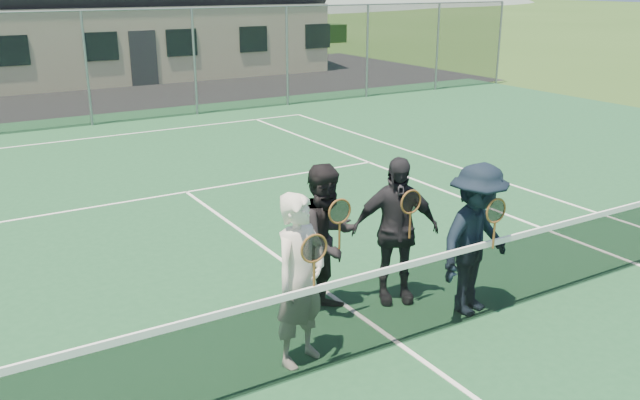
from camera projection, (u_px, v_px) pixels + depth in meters
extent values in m
plane|color=#2C4D1B|center=(47.00, 93.00, 23.54)|extent=(220.00, 220.00, 0.00)
cube|color=#1C4C2B|center=(399.00, 345.00, 7.28)|extent=(30.00, 30.00, 0.02)
cube|color=white|center=(108.00, 136.00, 16.94)|extent=(10.97, 0.06, 0.01)
cube|color=white|center=(637.00, 265.00, 9.30)|extent=(0.06, 23.77, 0.01)
cube|color=white|center=(186.00, 192.00, 12.48)|extent=(8.23, 0.06, 0.01)
cube|color=white|center=(399.00, 344.00, 7.27)|extent=(0.06, 12.80, 0.01)
cube|color=black|center=(401.00, 306.00, 7.13)|extent=(11.60, 0.02, 0.88)
cube|color=white|center=(402.00, 266.00, 6.99)|extent=(11.60, 0.03, 0.07)
cylinder|color=slate|center=(87.00, 70.00, 17.79)|extent=(0.07, 0.07, 3.00)
cylinder|color=slate|center=(194.00, 63.00, 19.27)|extent=(0.07, 0.07, 3.00)
cylinder|color=slate|center=(287.00, 57.00, 20.75)|extent=(0.07, 0.07, 3.00)
cylinder|color=slate|center=(367.00, 52.00, 22.23)|extent=(0.07, 0.07, 3.00)
cylinder|color=slate|center=(437.00, 47.00, 23.71)|extent=(0.07, 0.07, 3.00)
cylinder|color=slate|center=(499.00, 43.00, 25.18)|extent=(0.07, 0.07, 3.00)
cube|color=black|center=(87.00, 70.00, 17.79)|extent=(30.00, 0.03, 3.00)
cylinder|color=slate|center=(80.00, 11.00, 17.33)|extent=(30.00, 0.04, 0.04)
cube|color=beige|center=(125.00, 39.00, 28.33)|extent=(15.00, 8.00, 2.80)
cube|color=#2D2D33|center=(144.00, 58.00, 24.94)|extent=(1.00, 0.06, 2.00)
cube|color=black|center=(10.00, 51.00, 22.57)|extent=(1.20, 0.06, 1.00)
cube|color=black|center=(101.00, 46.00, 24.05)|extent=(1.20, 0.06, 1.00)
cube|color=black|center=(182.00, 43.00, 25.53)|extent=(1.20, 0.06, 1.00)
cube|color=black|center=(253.00, 39.00, 27.00)|extent=(1.20, 0.06, 1.00)
cube|color=black|center=(318.00, 36.00, 28.48)|extent=(1.20, 0.06, 1.00)
cylinder|color=#341D12|center=(35.00, 18.00, 34.50)|extent=(0.22, 0.22, 3.85)
cylinder|color=#3D2816|center=(217.00, 13.00, 39.43)|extent=(0.22, 0.22, 3.85)
cylinder|color=#331E12|center=(306.00, 11.00, 42.39)|extent=(0.22, 0.22, 3.85)
imported|color=silver|center=(300.00, 280.00, 6.70)|extent=(0.76, 0.62, 1.80)
torus|color=brown|center=(314.00, 249.00, 6.35)|extent=(0.29, 0.02, 0.29)
cylinder|color=black|center=(314.00, 249.00, 6.35)|extent=(0.25, 0.00, 0.25)
cylinder|color=brown|center=(314.00, 276.00, 6.43)|extent=(0.03, 0.03, 0.32)
imported|color=black|center=(327.00, 240.00, 7.72)|extent=(1.02, 0.88, 1.80)
torus|color=brown|center=(340.00, 211.00, 7.37)|extent=(0.29, 0.02, 0.29)
cylinder|color=black|center=(340.00, 211.00, 7.37)|extent=(0.25, 0.00, 0.25)
cylinder|color=brown|center=(339.00, 235.00, 7.45)|extent=(0.03, 0.03, 0.32)
imported|color=black|center=(395.00, 230.00, 8.03)|extent=(1.14, 0.82, 1.80)
torus|color=brown|center=(411.00, 202.00, 7.68)|extent=(0.29, 0.02, 0.29)
cylinder|color=black|center=(411.00, 202.00, 7.68)|extent=(0.25, 0.00, 0.25)
cylinder|color=brown|center=(410.00, 225.00, 7.77)|extent=(0.03, 0.03, 0.32)
imported|color=black|center=(476.00, 240.00, 7.74)|extent=(1.29, 0.93, 1.80)
torus|color=brown|center=(496.00, 211.00, 7.39)|extent=(0.29, 0.02, 0.29)
cylinder|color=black|center=(496.00, 211.00, 7.39)|extent=(0.25, 0.00, 0.25)
cylinder|color=brown|center=(494.00, 235.00, 7.47)|extent=(0.03, 0.03, 0.32)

